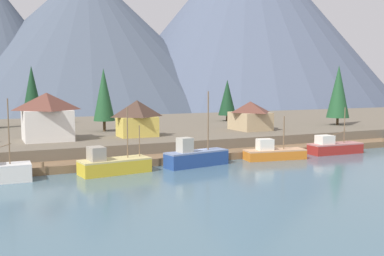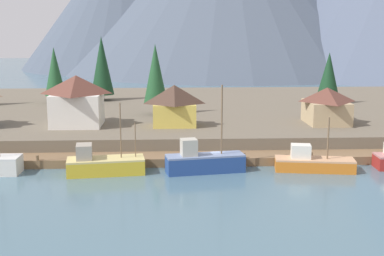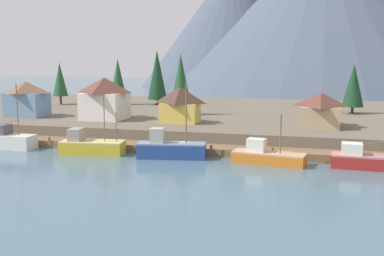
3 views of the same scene
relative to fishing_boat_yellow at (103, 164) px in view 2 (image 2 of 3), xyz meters
name	(u,v)px [view 2 (image 2 of 3)]	position (x,y,z in m)	size (l,w,h in m)	color
ground_plane	(199,136)	(12.13, 22.30, -1.60)	(400.00, 400.00, 1.00)	#476675
dock	(209,159)	(12.13, 4.29, -0.60)	(80.00, 4.00, 1.60)	brown
shoreline_bank	(195,113)	(12.13, 34.30, 0.15)	(400.00, 56.00, 2.50)	#665B4C
fishing_boat_yellow	(103,164)	(0.00, 0.00, 0.00)	(8.83, 4.19, 7.99)	gold
fishing_boat_blue	(204,161)	(11.21, 0.15, 0.14)	(9.10, 3.95, 9.86)	navy
fishing_boat_orange	(313,163)	(23.69, 0.15, -0.16)	(9.19, 4.06, 6.21)	#CC6B1E
house_yellow	(174,105)	(8.18, 15.23, 4.35)	(6.18, 4.44, 5.77)	gold
house_tan	(327,105)	(29.94, 16.24, 4.05)	(5.88, 7.19, 5.18)	tan
house_white	(77,100)	(-5.41, 16.20, 5.01)	(7.14, 6.99, 7.07)	silver
conifer_mid_left	(55,72)	(-13.09, 39.37, 7.07)	(3.68, 3.68, 10.05)	#4C3823
conifer_mid_right	(155,74)	(5.40, 25.20, 7.85)	(3.74, 3.74, 11.09)	#4C3823
conifer_back_left	(102,65)	(-4.86, 41.98, 7.96)	(4.28, 4.28, 11.99)	#4C3823
conifer_back_right	(329,75)	(35.87, 35.12, 6.66)	(3.97, 3.97, 9.24)	#4C3823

